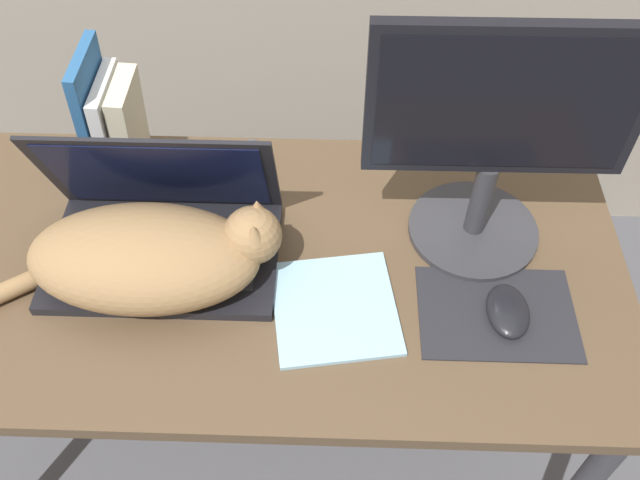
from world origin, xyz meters
name	(u,v)px	position (x,y,z in m)	size (l,w,h in m)	color
desk	(246,290)	(0.00, 0.32, 0.66)	(1.33, 0.64, 0.75)	brown
laptop	(163,231)	(-0.13, 0.34, 0.80)	(0.39, 0.25, 0.25)	black
cat	(152,256)	(-0.13, 0.27, 0.82)	(0.50, 0.21, 0.15)	#99754C
external_monitor	(498,136)	(0.41, 0.40, 0.98)	(0.42, 0.23, 0.43)	#333338
mousepad	(497,313)	(0.43, 0.22, 0.75)	(0.26, 0.18, 0.00)	#232328
computer_mouse	(508,311)	(0.44, 0.22, 0.77)	(0.07, 0.11, 0.03)	black
book_row	(113,123)	(-0.25, 0.55, 0.86)	(0.10, 0.15, 0.26)	#285B93
notepad	(335,308)	(0.16, 0.22, 0.75)	(0.23, 0.23, 0.01)	#99C6E0
webcam	(251,152)	(0.00, 0.55, 0.79)	(0.04, 0.04, 0.07)	#232328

